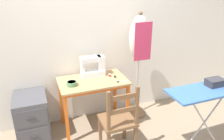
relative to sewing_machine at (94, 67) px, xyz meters
The scene contains 13 objects.
ground_plane 0.98m from the sewing_machine, 98.69° to the right, with size 14.00×14.00×0.00m, color gray.
wall_back 0.45m from the sewing_machine, 108.39° to the left, with size 10.00×0.05×2.55m.
sewing_table 0.30m from the sewing_machine, 112.11° to the right, with size 0.92×0.57×0.75m.
sewing_machine is the anchor object (origin of this frame).
fabric_bowl 0.43m from the sewing_machine, 149.21° to the right, with size 0.14×0.14×0.05m.
scissors 0.44m from the sewing_machine, 51.50° to the right, with size 0.14×0.04×0.01m.
thread_spool_near_machine 0.25m from the sewing_machine, 33.35° to the right, with size 0.04×0.04×0.04m.
thread_spool_mid_table 0.33m from the sewing_machine, 36.54° to the right, with size 0.04×0.04×0.04m.
wooden_chair 0.87m from the sewing_machine, 84.57° to the right, with size 0.40×0.38×0.93m.
filing_cabinet 1.07m from the sewing_machine, behind, with size 0.41×0.52×0.62m.
dress_form 0.72m from the sewing_machine, ahead, with size 0.32×0.32×1.62m.
ironing_board 1.52m from the sewing_machine, 47.25° to the right, with size 1.00×0.36×0.88m.
storage_box 1.55m from the sewing_machine, 43.49° to the right, with size 0.21×0.14×0.09m.
Camera 1 is at (-0.70, -2.34, 1.99)m, focal length 35.00 mm.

